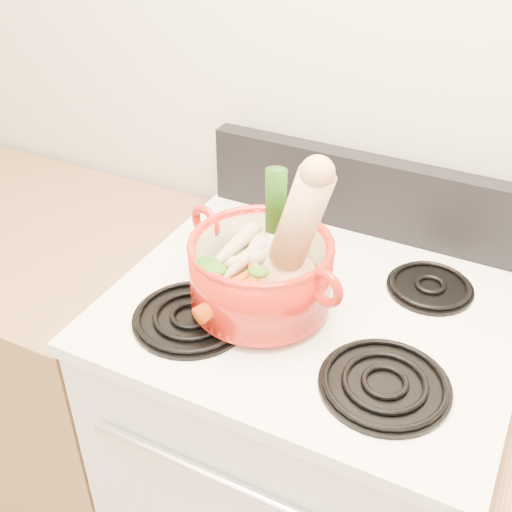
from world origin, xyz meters
The scene contains 24 objects.
wall_back centered at (0.00, 1.75, 1.30)m, with size 3.50×0.02×2.60m, color beige.
stove_body centered at (0.00, 1.40, 0.46)m, with size 0.76×0.65×0.92m, color silver.
cooktop centered at (0.00, 1.40, 0.93)m, with size 0.78×0.67×0.03m, color white.
control_backsplash centered at (0.00, 1.70, 1.04)m, with size 0.76×0.05×0.18m, color black.
oven_handle centered at (0.00, 1.06, 0.78)m, with size 0.02×0.02×0.60m, color silver.
burner_front_left centered at (-0.19, 1.24, 0.96)m, with size 0.22×0.22×0.02m, color black.
burner_front_right centered at (0.19, 1.24, 0.96)m, with size 0.22×0.22×0.02m, color black.
burner_back_left centered at (-0.19, 1.54, 0.96)m, with size 0.17×0.17×0.02m, color black.
burner_back_right centered at (0.19, 1.54, 0.96)m, with size 0.17×0.17×0.02m, color black.
dutch_oven centered at (-0.09, 1.33, 1.03)m, with size 0.27×0.27×0.13m, color #B71A0F.
pot_handle_left centered at (-0.23, 1.38, 1.08)m, with size 0.07×0.07×0.02m, color #B71A0F.
pot_handle_right centered at (0.05, 1.29, 1.08)m, with size 0.07×0.07×0.02m, color #B71A0F.
squash centered at (-0.03, 1.33, 1.13)m, with size 0.11×0.11×0.28m, color tan, non-canonical shape.
leek centered at (-0.08, 1.37, 1.12)m, with size 0.04×0.04×0.25m, color beige.
ginger centered at (-0.06, 1.40, 1.02)m, with size 0.08×0.06×0.04m, color tan.
parsnip_0 centered at (-0.13, 1.37, 1.02)m, with size 0.04×0.04×0.23m, color beige.
parsnip_1 centered at (-0.16, 1.37, 1.02)m, with size 0.04×0.04×0.18m, color beige.
parsnip_2 centered at (-0.13, 1.39, 1.04)m, with size 0.05×0.05×0.21m, color beige.
parsnip_3 centered at (-0.16, 1.35, 1.03)m, with size 0.04×0.04×0.16m, color beige.
parsnip_4 centered at (-0.13, 1.37, 1.04)m, with size 0.04×0.04×0.21m, color beige.
parsnip_5 centered at (-0.17, 1.37, 1.05)m, with size 0.04×0.04×0.23m, color beige.
carrot_0 centered at (-0.13, 1.31, 1.01)m, with size 0.03×0.03×0.17m, color #C8470A.
carrot_1 centered at (-0.11, 1.27, 1.02)m, with size 0.03×0.03×0.16m, color #BC3409.
carrot_2 centered at (-0.10, 1.32, 1.02)m, with size 0.03×0.03×0.15m, color #C75509.
Camera 1 is at (0.34, 0.47, 1.75)m, focal length 45.00 mm.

